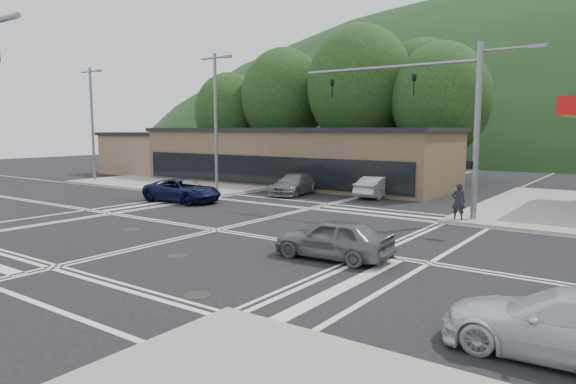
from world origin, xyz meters
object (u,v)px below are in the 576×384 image
Objects in this scene: car_queue_a at (380,187)px; pedestrian at (458,202)px; car_blue_west at (183,190)px; car_northbound at (294,184)px; car_silver_east at (569,325)px; car_queue_b at (399,184)px; car_grey_center at (333,239)px.

pedestrian is at bearing 142.03° from car_queue_a.
car_blue_west is 7.34m from car_northbound.
car_blue_west is at bearing 48.67° from car_queue_a.
car_queue_b is (-12.37, 20.86, 0.02)m from car_silver_east.
car_queue_b reaches higher than car_silver_east.
car_queue_b is at bearing -94.81° from car_queue_a.
car_grey_center is 15.73m from car_queue_a.
car_blue_west is 1.22× the size of car_grey_center.
car_blue_west is at bearing -9.99° from pedestrian.
pedestrian reaches higher than car_queue_b.
car_grey_center is at bearing -59.24° from car_northbound.
car_silver_east is 0.97× the size of car_northbound.
car_queue_b is at bearing -167.09° from car_grey_center.
car_queue_b reaches higher than car_queue_a.
car_queue_a is (-5.43, 14.76, -0.00)m from car_grey_center.
car_northbound is (-17.76, 16.64, 0.02)m from car_silver_east.
car_grey_center is 17.75m from car_queue_b.
car_grey_center is 8.96m from pedestrian.
car_blue_west is 13.85m from car_queue_b.
car_queue_a is at bearing -61.15° from pedestrian.
car_queue_b is 10.34m from pedestrian.
car_silver_east is at bearing 117.19° from car_queue_b.
car_blue_west is at bearing 47.34° from car_queue_b.
car_queue_b is at bearing -71.71° from pedestrian.
car_queue_a is 8.92m from pedestrian.
car_silver_east is at bearing -51.75° from car_northbound.
car_queue_b is at bearing 29.48° from car_northbound.
car_northbound is (3.37, 6.52, 0.00)m from car_blue_west.
car_silver_east is 2.77× the size of pedestrian.
car_queue_b is (0.32, 2.24, 0.01)m from car_queue_a.
car_grey_center is 0.99× the size of car_queue_b.
car_grey_center is 0.87× the size of car_silver_east.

